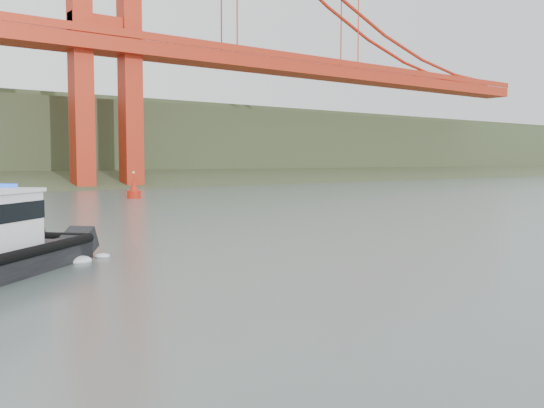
% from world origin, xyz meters
% --- Properties ---
extents(ground, '(400.00, 400.00, 0.00)m').
position_xyz_m(ground, '(0.00, 0.00, 0.00)').
color(ground, '#4F5E5B').
rests_on(ground, ground).
extents(nav_buoy, '(1.60, 1.60, 3.34)m').
position_xyz_m(nav_buoy, '(14.39, 49.48, 0.88)').
color(nav_buoy, red).
rests_on(nav_buoy, ground).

